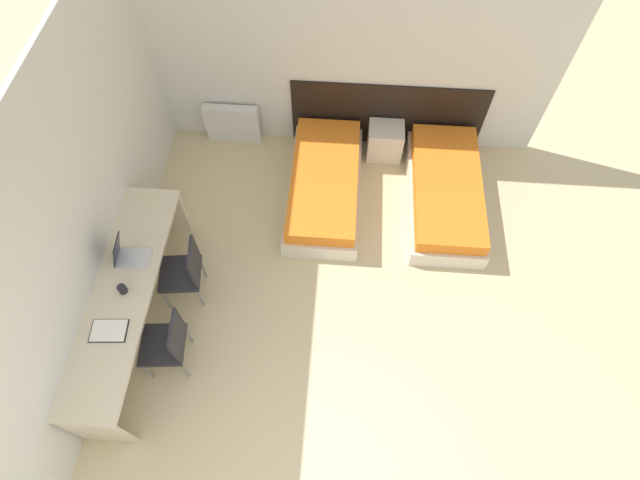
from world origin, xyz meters
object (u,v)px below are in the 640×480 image
at_px(bed_near_window, 324,185).
at_px(laptop, 128,255).
at_px(chair_near_laptop, 185,270).
at_px(bed_near_door, 445,192).
at_px(chair_near_notebook, 168,342).
at_px(nightstand, 385,141).

bearing_deg(bed_near_window, laptop, -141.37).
bearing_deg(laptop, chair_near_laptop, 0.69).
height_order(bed_near_window, laptop, laptop).
xyz_separation_m(bed_near_door, chair_near_notebook, (-2.82, -2.21, 0.28)).
relative_size(nightstand, chair_near_laptop, 0.53).
xyz_separation_m(chair_near_notebook, laptop, (-0.48, 0.74, 0.33)).
distance_m(bed_near_window, chair_near_notebook, 2.60).
bearing_deg(chair_near_notebook, bed_near_window, 52.92).
bearing_deg(chair_near_notebook, bed_near_door, 32.52).
distance_m(nightstand, chair_near_notebook, 3.63).
xyz_separation_m(bed_near_window, laptop, (-1.84, -1.47, 0.61)).
relative_size(nightstand, chair_near_notebook, 0.53).
distance_m(bed_near_door, chair_near_notebook, 3.59).
bearing_deg(nightstand, bed_near_door, -45.70).
bearing_deg(chair_near_notebook, chair_near_laptop, 84.50).
distance_m(bed_near_door, chair_near_laptop, 3.17).
bearing_deg(bed_near_door, chair_near_laptop, -153.15).
bearing_deg(bed_near_window, chair_near_notebook, -121.57).
bearing_deg(nightstand, laptop, -139.19).
relative_size(bed_near_window, chair_near_laptop, 2.11).
height_order(chair_near_laptop, chair_near_notebook, same).
xyz_separation_m(chair_near_laptop, laptop, (-0.48, -0.04, 0.33)).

